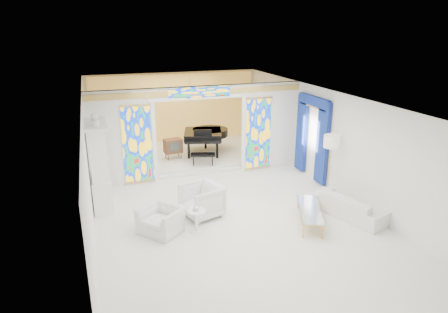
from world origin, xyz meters
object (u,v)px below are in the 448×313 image
object	(u,v)px
armchair_left	(162,220)
tv_console	(173,146)
grand_piano	(206,134)
armchair_right	(202,201)
coffee_table	(310,210)
china_cabinet	(100,166)
sofa	(350,205)

from	to	relation	value
armchair_left	tv_console	distance (m)	5.14
grand_piano	armchair_left	bearing A→B (deg)	-100.74
armchair_right	coffee_table	distance (m)	2.80
china_cabinet	armchair_left	world-z (taller)	china_cabinet
china_cabinet	sofa	world-z (taller)	china_cabinet
coffee_table	tv_console	bearing A→B (deg)	112.51
china_cabinet	coffee_table	size ratio (longest dim) A/B	1.50
armchair_right	sofa	world-z (taller)	armchair_right
grand_piano	tv_console	world-z (taller)	grand_piano
sofa	tv_console	size ratio (longest dim) A/B	2.83
armchair_left	armchair_right	distance (m)	1.28
sofa	grand_piano	xyz separation A→B (m)	(-2.19, 6.03, 0.58)
armchair_left	sofa	bearing A→B (deg)	40.96
china_cabinet	sofa	xyz separation A→B (m)	(6.17, -2.76, -0.87)
armchair_left	coffee_table	world-z (taller)	armchair_left
armchair_right	tv_console	distance (m)	4.45
coffee_table	sofa	bearing A→B (deg)	0.07
armchair_right	sofa	distance (m)	3.91
armchair_left	grand_piano	distance (m)	5.98
coffee_table	grand_piano	xyz separation A→B (m)	(-0.99, 6.03, 0.53)
tv_console	china_cabinet	bearing A→B (deg)	-140.04
armchair_right	sofa	size ratio (longest dim) A/B	0.46
armchair_right	grand_piano	bearing A→B (deg)	146.04
grand_piano	china_cabinet	bearing A→B (deg)	-124.44
china_cabinet	tv_console	bearing A→B (deg)	48.15
sofa	coffee_table	xyz separation A→B (m)	(-1.20, -0.00, 0.06)
grand_piano	tv_console	xyz separation A→B (m)	(-1.36, -0.36, -0.23)
coffee_table	tv_console	size ratio (longest dim) A/B	2.49
china_cabinet	coffee_table	bearing A→B (deg)	-29.03
armchair_left	tv_console	size ratio (longest dim) A/B	1.36
armchair_right	tv_console	xyz separation A→B (m)	(0.16, 4.44, 0.22)
armchair_left	armchair_right	size ratio (longest dim) A/B	1.03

